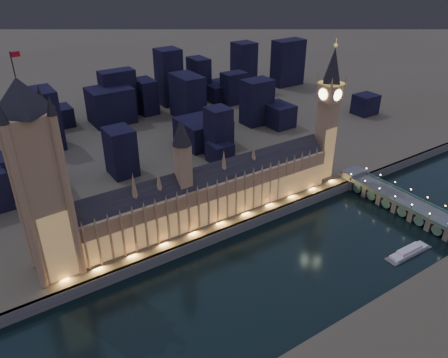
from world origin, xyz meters
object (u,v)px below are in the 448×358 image
palace_of_westminster (209,193)px  river_boat (409,252)px  victoria_tower (38,175)px  westminster_bridge (402,203)px  elizabeth_tower (329,104)px

palace_of_westminster → river_boat: size_ratio=5.36×
victoria_tower → westminster_bridge: bearing=-15.3°
victoria_tower → river_boat: 233.97m
westminster_bridge → river_boat: (-41.05, -37.12, -4.43)m
palace_of_westminster → river_boat: palace_of_westminster is taller
victoria_tower → river_boat: victoria_tower is taller
elizabeth_tower → westminster_bridge: elizabeth_tower is taller
victoria_tower → river_boat: size_ratio=3.41×
victoria_tower → palace_of_westminster: bearing=-0.1°
palace_of_westminster → river_boat: (91.61, -102.31, -24.81)m
palace_of_westminster → elizabeth_tower: 119.90m
victoria_tower → westminster_bridge: (239.25, -65.37, -65.94)m
victoria_tower → river_boat: bearing=-27.3°
elizabeth_tower → palace_of_westminster: bearing=-179.9°
westminster_bridge → palace_of_westminster: bearing=153.8°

